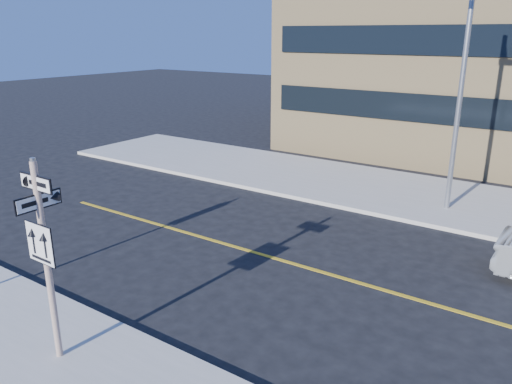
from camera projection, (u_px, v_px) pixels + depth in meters
The scene contains 3 objects.
ground at pixel (152, 308), 11.98m from camera, with size 120.00×120.00×0.00m, color black.
sign_pole at pixel (45, 251), 9.27m from camera, with size 0.92×0.92×4.06m.
streetlight_a at pixel (460, 81), 16.80m from camera, with size 0.55×2.25×8.00m.
Camera 1 is at (8.07, -7.27, 6.30)m, focal length 35.00 mm.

